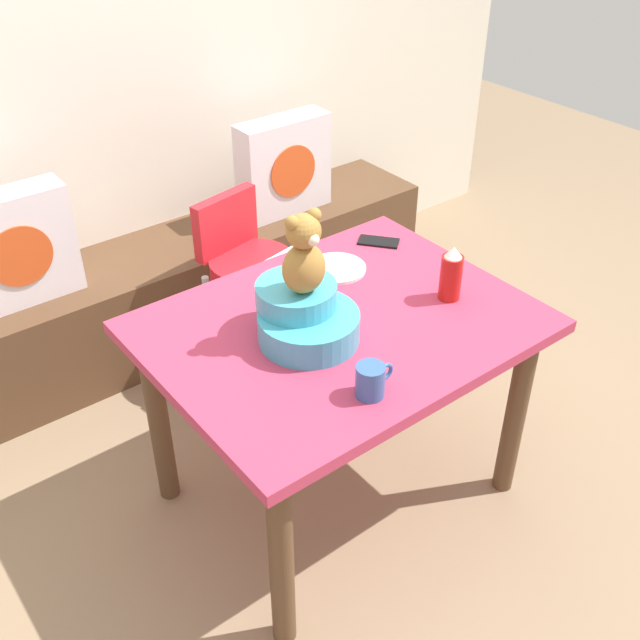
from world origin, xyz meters
name	(u,v)px	position (x,y,z in m)	size (l,w,h in m)	color
ground_plane	(337,488)	(0.00, 0.00, 0.00)	(8.00, 8.00, 0.00)	#8C7256
back_wall	(105,33)	(0.00, 1.46, 1.30)	(4.40, 0.10, 2.60)	silver
window_bench	(170,294)	(0.00, 1.19, 0.23)	(2.60, 0.44, 0.46)	brown
pillow_floral_left	(14,249)	(-0.61, 1.17, 0.68)	(0.44, 0.15, 0.44)	silver
pillow_floral_right	(284,166)	(0.63, 1.17, 0.68)	(0.44, 0.15, 0.44)	silver
dining_table	(339,351)	(0.00, 0.00, 0.63)	(1.15, 0.89, 0.74)	#B73351
highchair	(250,266)	(0.16, 0.76, 0.52)	(0.38, 0.49, 0.79)	red
infant_seat_teal	(305,316)	(-0.13, 0.01, 0.81)	(0.30, 0.33, 0.16)	#3EA2BC
teddy_bear	(304,255)	(-0.13, 0.00, 1.02)	(0.13, 0.12, 0.25)	#A17435
ketchup_bottle	(451,274)	(0.36, -0.11, 0.83)	(0.07, 0.07, 0.18)	red
coffee_mug	(371,380)	(-0.15, -0.31, 0.79)	(0.12, 0.08, 0.09)	#335999
dinner_plate_near	(337,268)	(0.18, 0.24, 0.75)	(0.20, 0.20, 0.01)	white
cell_phone	(379,242)	(0.42, 0.30, 0.74)	(0.07, 0.14, 0.01)	black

